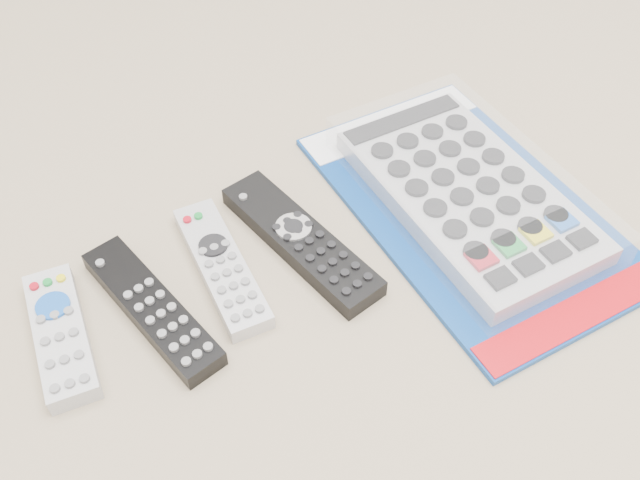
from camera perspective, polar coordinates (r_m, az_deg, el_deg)
remote_small_grey at (r=0.71m, az=-20.03°, el=-7.13°), size 0.08×0.16×0.02m
remote_slim_black at (r=0.70m, az=-13.28°, el=-5.32°), size 0.06×0.19×0.02m
remote_silver_dvd at (r=0.72m, az=-7.87°, el=-2.09°), size 0.07×0.18×0.02m
remote_large_black at (r=0.74m, az=-1.52°, el=-0.03°), size 0.07×0.21×0.02m
jumbo_remote_packaged at (r=0.79m, az=11.79°, el=3.76°), size 0.27×0.40×0.05m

